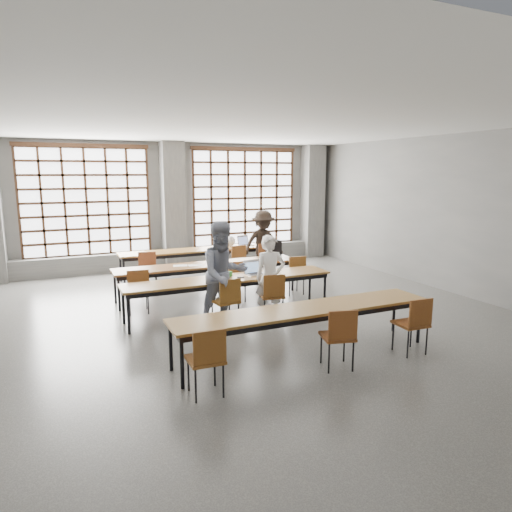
{
  "coord_description": "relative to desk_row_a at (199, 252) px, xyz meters",
  "views": [
    {
      "loc": [
        -3.11,
        -7.34,
        2.68
      ],
      "look_at": [
        0.37,
        0.4,
        1.11
      ],
      "focal_mm": 32.0,
      "sensor_mm": 36.0,
      "label": 1
    }
  ],
  "objects": [
    {
      "name": "floor",
      "position": [
        -0.27,
        -3.78,
        -0.66
      ],
      "size": [
        11.0,
        11.0,
        0.0
      ],
      "primitive_type": "plane",
      "color": "#4F4F4D",
      "rests_on": "ground"
    },
    {
      "name": "ceiling",
      "position": [
        -0.27,
        -3.78,
        2.84
      ],
      "size": [
        11.0,
        11.0,
        0.0
      ],
      "primitive_type": "plane",
      "rotation": [
        3.14,
        0.0,
        0.0
      ],
      "color": "silver",
      "rests_on": "floor"
    },
    {
      "name": "wall_back",
      "position": [
        -0.27,
        1.72,
        1.09
      ],
      "size": [
        10.0,
        0.0,
        10.0
      ],
      "primitive_type": "plane",
      "rotation": [
        1.57,
        0.0,
        0.0
      ],
      "color": "#595957",
      "rests_on": "floor"
    },
    {
      "name": "wall_right",
      "position": [
        4.73,
        -3.78,
        1.09
      ],
      "size": [
        0.0,
        11.0,
        11.0
      ],
      "primitive_type": "plane",
      "rotation": [
        1.57,
        0.0,
        -1.57
      ],
      "color": "#595957",
      "rests_on": "floor"
    },
    {
      "name": "column_mid",
      "position": [
        -0.27,
        1.44,
        1.09
      ],
      "size": [
        0.6,
        0.55,
        3.5
      ],
      "primitive_type": "cube",
      "color": "#51504E",
      "rests_on": "floor"
    },
    {
      "name": "column_right",
      "position": [
        4.23,
        1.44,
        1.09
      ],
      "size": [
        0.6,
        0.55,
        3.5
      ],
      "primitive_type": "cube",
      "color": "#51504E",
      "rests_on": "floor"
    },
    {
      "name": "window_left",
      "position": [
        -2.52,
        1.64,
        1.24
      ],
      "size": [
        3.32,
        0.12,
        3.0
      ],
      "color": "white",
      "rests_on": "wall_back"
    },
    {
      "name": "window_right",
      "position": [
        1.98,
        1.64,
        1.24
      ],
      "size": [
        3.32,
        0.12,
        3.0
      ],
      "color": "white",
      "rests_on": "wall_back"
    },
    {
      "name": "sill_ledge",
      "position": [
        -0.27,
        1.52,
        -0.41
      ],
      "size": [
        9.8,
        0.35,
        0.5
      ],
      "primitive_type": "cube",
      "color": "#51504E",
      "rests_on": "floor"
    },
    {
      "name": "desk_row_a",
      "position": [
        0.0,
        0.0,
        0.0
      ],
      "size": [
        4.0,
        0.7,
        0.73
      ],
      "color": "brown",
      "rests_on": "floor"
    },
    {
      "name": "desk_row_b",
      "position": [
        -0.38,
        -1.92,
        0.0
      ],
      "size": [
        4.0,
        0.7,
        0.73
      ],
      "color": "brown",
      "rests_on": "floor"
    },
    {
      "name": "desk_row_c",
      "position": [
        -0.41,
        -3.32,
        0.0
      ],
      "size": [
        4.0,
        0.7,
        0.73
      ],
      "color": "brown",
      "rests_on": "floor"
    },
    {
      "name": "desk_row_d",
      "position": [
        -0.12,
        -5.59,
        0.0
      ],
      "size": [
        4.0,
        0.7,
        0.73
      ],
      "color": "brown",
      "rests_on": "floor"
    },
    {
      "name": "chair_back_left",
      "position": [
        -1.42,
        -0.63,
        -0.13
      ],
      "size": [
        0.52,
        0.52,
        0.88
      ],
      "color": "brown",
      "rests_on": "floor"
    },
    {
      "name": "chair_back_mid",
      "position": [
        0.81,
        -0.63,
        -0.13
      ],
      "size": [
        0.45,
        0.45,
        0.88
      ],
      "color": "brown",
      "rests_on": "floor"
    },
    {
      "name": "chair_back_right",
      "position": [
        1.59,
        -0.63,
        -0.13
      ],
      "size": [
        0.48,
        0.48,
        0.88
      ],
      "color": "brown",
      "rests_on": "floor"
    },
    {
      "name": "chair_mid_left",
      "position": [
        -1.98,
        -2.55,
        -0.13
      ],
      "size": [
        0.46,
        0.46,
        0.88
      ],
      "color": "brown",
      "rests_on": "floor"
    },
    {
      "name": "chair_mid_centre",
      "position": [
        0.02,
        -2.55,
        -0.13
      ],
      "size": [
        0.45,
        0.45,
        0.88
      ],
      "color": "brown",
      "rests_on": "floor"
    },
    {
      "name": "chair_mid_right",
      "position": [
        1.42,
        -2.55,
        -0.13
      ],
      "size": [
        0.45,
        0.45,
        0.88
      ],
      "color": "brown",
      "rests_on": "floor"
    },
    {
      "name": "chair_front_left",
      "position": [
        -0.7,
        -3.95,
        -0.13
      ],
      "size": [
        0.47,
        0.47,
        0.88
      ],
      "color": "brown",
      "rests_on": "floor"
    },
    {
      "name": "chair_front_right",
      "position": [
        0.17,
        -3.95,
        -0.13
      ],
      "size": [
        0.49,
        0.49,
        0.88
      ],
      "color": "brown",
      "rests_on": "floor"
    },
    {
      "name": "chair_near_left",
      "position": [
        -1.82,
        -6.22,
        -0.13
      ],
      "size": [
        0.43,
        0.44,
        0.88
      ],
      "color": "brown",
      "rests_on": "floor"
    },
    {
      "name": "chair_near_mid",
      "position": [
        0.06,
        -6.22,
        -0.13
      ],
      "size": [
        0.51,
        0.51,
        0.88
      ],
      "color": "brown",
      "rests_on": "floor"
    },
    {
      "name": "chair_near_right",
      "position": [
        1.38,
        -6.22,
        -0.13
      ],
      "size": [
        0.44,
        0.44,
        0.88
      ],
      "color": "brown",
      "rests_on": "floor"
    },
    {
      "name": "student_male",
      "position": [
        0.19,
        -3.82,
        0.11
      ],
      "size": [
        0.61,
        0.45,
        1.56
      ],
      "primitive_type": "imported",
      "rotation": [
        0.0,
        0.0,
        -0.14
      ],
      "color": "white",
      "rests_on": "floor"
    },
    {
      "name": "student_female",
      "position": [
        -0.71,
        -3.82,
        0.26
      ],
      "size": [
        0.95,
        0.76,
        1.85
      ],
      "primitive_type": "imported",
      "rotation": [
        0.0,
        0.0,
        0.07
      ],
      "color": "#19254C",
      "rests_on": "floor"
    },
    {
      "name": "student_back",
      "position": [
        1.6,
        -0.5,
        0.19
      ],
      "size": [
        1.1,
        0.63,
        1.7
      ],
      "primitive_type": "imported",
      "rotation": [
        0.0,
        0.0,
        -0.0
      ],
      "color": "black",
      "rests_on": "floor"
    },
    {
      "name": "laptop_front",
      "position": [
        0.13,
        -3.21,
        0.13
      ],
      "size": [
        0.39,
        0.34,
        0.26
      ],
      "color": "#BAB9BF",
      "rests_on": "desk_row_c"
    },
    {
      "name": "laptop_back",
      "position": [
        1.33,
        0.11,
        0.13
      ],
      "size": [
        0.43,
        0.4,
        0.26
      ],
      "color": "#AAABAF",
      "rests_on": "desk_row_a"
    },
    {
      "name": "mouse",
      "position": [
        0.54,
        -3.34,
        0.08
      ],
      "size": [
        0.1,
        0.07,
        0.04
      ],
      "primitive_type": "ellipsoid",
      "rotation": [
        0.0,
        0.0,
        -0.06
      ],
      "color": "silver",
      "rests_on": "desk_row_c"
    },
    {
      "name": "green_box",
      "position": [
        -0.46,
        -3.24,
        0.11
      ],
      "size": [
        0.27,
        0.16,
        0.09
      ],
      "primitive_type": "cube",
      "rotation": [
        0.0,
        0.0,
        0.29
      ],
      "color": "green",
      "rests_on": "desk_row_c"
    },
    {
      "name": "phone",
      "position": [
        -0.23,
        -3.42,
        0.07
      ],
      "size": [
        0.14,
        0.09,
        0.01
      ],
      "primitive_type": "cube",
      "rotation": [
        0.0,
        0.0,
        -0.27
      ],
      "color": "black",
      "rests_on": "desk_row_c"
    },
    {
      "name": "paper_sheet_a",
      "position": [
        -0.98,
        -1.87,
        0.07
      ],
      "size": [
        0.34,
        0.28,
        0.0
      ],
      "primitive_type": "cube",
      "rotation": [
        0.0,
        0.0,
        -0.25
      ],
      "color": "white",
      "rests_on": "desk_row_b"
    },
    {
      "name": "paper_sheet_b",
      "position": [
        -0.68,
        -1.97,
        0.07
      ],
      "size": [
        0.33,
        0.26,
        0.0
      ],
      "primitive_type": "cube",
      "rotation": [
        0.0,
        0.0,
        -0.17
      ],
      "color": "white",
      "rests_on": "desk_row_b"
    },
    {
      "name": "backpack",
      "position": [
        1.22,
        -1.87,
        0.27
      ],
      "size": [
        0.33,
        0.22,
        0.4
      ],
      "primitive_type": "cube",
      "rotation": [
        0.0,
        0.0,
        0.05
      ],
      "color": "black",
      "rests_on": "desk_row_b"
    },
    {
      "name": "plastic_bag",
      "position": [
        0.9,
        0.05,
        0.21
      ],
      "size": [
        0.31,
        0.28,
        0.29
      ],
      "primitive_type": "ellipsoid",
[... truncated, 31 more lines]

